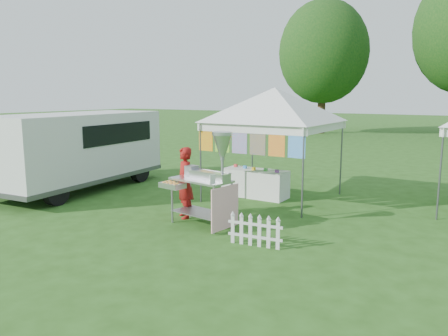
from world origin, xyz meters
The scene contains 8 objects.
ground centered at (0.00, 0.00, 0.00)m, with size 120.00×120.00×0.00m, color #274D16.
canopy_main centered at (0.00, 3.49, 2.99)m, with size 4.24×4.24×3.45m.
tree_left centered at (-6.00, 24.00, 5.83)m, with size 6.40×6.40×9.53m.
donut_cart centered at (0.00, 0.34, 1.21)m, with size 1.60×0.99×2.06m.
vendor centered at (-0.89, 0.68, 0.82)m, with size 0.60×0.39×1.64m, color maroon.
cargo_van centered at (-5.47, 1.59, 1.22)m, with size 2.67×5.63×2.27m.
picket_fence centered at (1.40, -0.19, 0.29)m, with size 1.07×0.17×0.56m.
display_table centered at (-0.50, 3.40, 0.38)m, with size 1.80×0.70×0.76m, color white.
Camera 1 is at (5.08, -7.14, 2.81)m, focal length 35.00 mm.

